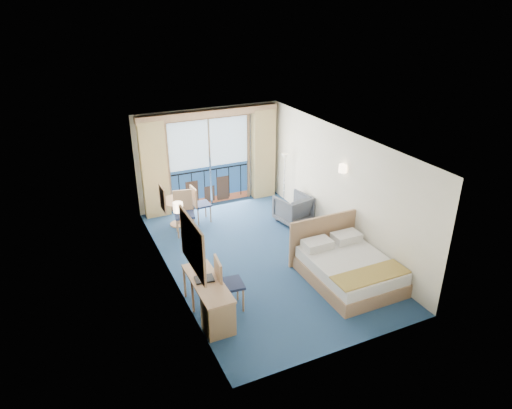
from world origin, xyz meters
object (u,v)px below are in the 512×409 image
at_px(bed, 348,267).
at_px(table_chair_a, 198,202).
at_px(round_table, 177,206).
at_px(desk, 216,309).
at_px(desk_chair, 225,281).
at_px(table_chair_b, 184,210).
at_px(nightstand, 339,238).
at_px(floor_lamp, 285,167).
at_px(armchair, 293,209).

distance_m(bed, table_chair_a, 4.28).
bearing_deg(bed, round_table, 121.98).
distance_m(desk, table_chair_a, 4.24).
height_order(desk_chair, round_table, desk_chair).
bearing_deg(table_chair_b, desk_chair, -82.71).
distance_m(desk_chair, table_chair_b, 3.26).
distance_m(nightstand, desk, 3.77).
bearing_deg(bed, floor_lamp, 81.39).
relative_size(floor_lamp, round_table, 1.96).
bearing_deg(round_table, table_chair_a, -6.89).
bearing_deg(floor_lamp, nightstand, -90.45).
height_order(floor_lamp, desk, floor_lamp).
height_order(desk_chair, table_chair_b, table_chair_b).
distance_m(armchair, desk_chair, 3.93).
height_order(floor_lamp, round_table, floor_lamp).
bearing_deg(table_chair_a, desk_chair, 166.07).
distance_m(table_chair_a, table_chair_b, 0.65).
bearing_deg(round_table, desk, -96.98).
bearing_deg(round_table, table_chair_b, -85.45).
distance_m(floor_lamp, round_table, 3.08).
relative_size(desk, round_table, 1.96).
distance_m(desk, round_table, 4.20).
height_order(nightstand, floor_lamp, floor_lamp).
bearing_deg(floor_lamp, bed, -98.61).
distance_m(nightstand, armchair, 1.70).
relative_size(round_table, table_chair_a, 0.78).
bearing_deg(floor_lamp, round_table, 178.60).
xyz_separation_m(desk, round_table, (0.51, 4.17, 0.13)).
bearing_deg(table_chair_a, armchair, -118.01).
bearing_deg(desk_chair, desk, 147.37).
distance_m(round_table, table_chair_b, 0.48).
bearing_deg(round_table, floor_lamp, -1.40).
xyz_separation_m(floor_lamp, table_chair_b, (-2.98, -0.40, -0.53)).
xyz_separation_m(desk, table_chair_b, (0.55, 3.69, 0.22)).
xyz_separation_m(floor_lamp, table_chair_a, (-2.48, 0.01, -0.58)).
bearing_deg(bed, armchair, 83.90).
relative_size(armchair, round_table, 1.05).
bearing_deg(bed, table_chair_a, 116.33).
bearing_deg(bed, table_chair_b, 125.00).
bearing_deg(table_chair_b, floor_lamp, 18.44).
distance_m(bed, floor_lamp, 3.96).
relative_size(nightstand, round_table, 0.72).
xyz_separation_m(nightstand, table_chair_a, (-2.46, 2.70, 0.28)).
xyz_separation_m(bed, table_chair_b, (-2.40, 3.42, 0.31)).
height_order(armchair, desk_chair, desk_chair).
height_order(armchair, desk, armchair).
relative_size(nightstand, desk, 0.37).
relative_size(bed, nightstand, 3.63).
xyz_separation_m(bed, nightstand, (0.56, 1.13, -0.02)).
distance_m(floor_lamp, desk_chair, 4.87).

